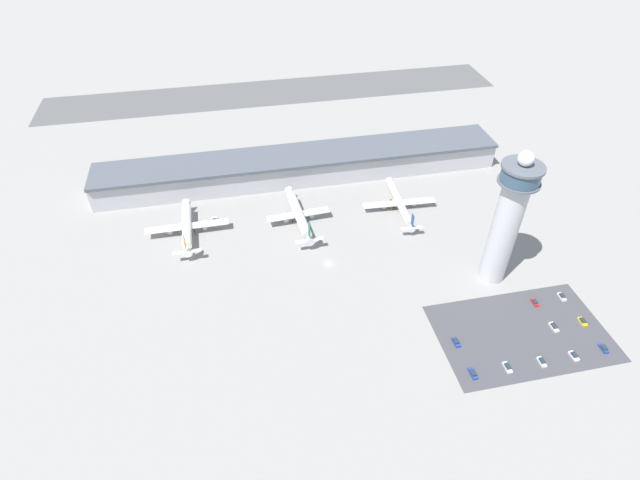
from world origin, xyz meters
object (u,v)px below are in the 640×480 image
(car_yellow_taxi, at_px, (535,302))
(service_truck_fuel, at_px, (215,222))
(car_red_hatchback, at_px, (542,362))
(car_white_wagon, at_px, (473,373))
(car_blue_compact, at_px, (574,356))
(airplane_gate_charlie, at_px, (400,203))
(car_maroon_suv, at_px, (604,348))
(airplane_gate_bravo, at_px, (299,215))
(service_truck_catering, at_px, (392,203))
(car_green_van, at_px, (554,327))
(car_navy_sedan, at_px, (507,367))
(car_grey_coupe, at_px, (456,342))
(car_black_suv, at_px, (583,321))
(control_tower, at_px, (508,219))
(car_silver_sedan, at_px, (562,297))
(airplane_gate_alpha, at_px, (187,226))

(car_yellow_taxi, bearing_deg, service_truck_fuel, 147.57)
(car_red_hatchback, distance_m, car_white_wagon, 26.08)
(car_blue_compact, distance_m, car_red_hatchback, 12.72)
(airplane_gate_charlie, distance_m, car_maroon_suv, 106.87)
(airplane_gate_bravo, height_order, car_yellow_taxi, airplane_gate_bravo)
(service_truck_catering, height_order, car_green_van, service_truck_catering)
(car_navy_sedan, height_order, car_white_wagon, car_navy_sedan)
(car_grey_coupe, xyz_separation_m, car_red_hatchback, (26.31, -14.32, 0.02))
(airplane_gate_charlie, height_order, car_black_suv, airplane_gate_charlie)
(control_tower, height_order, car_silver_sedan, control_tower)
(service_truck_fuel, bearing_deg, car_silver_sedan, -29.81)
(airplane_gate_charlie, bearing_deg, car_white_wagon, -93.29)
(service_truck_catering, bearing_deg, car_blue_compact, -70.76)
(car_grey_coupe, xyz_separation_m, car_black_suv, (51.57, -0.49, 0.00))
(airplane_gate_alpha, height_order, service_truck_catering, airplane_gate_alpha)
(airplane_gate_bravo, xyz_separation_m, service_truck_catering, (48.01, 4.73, -3.84))
(service_truck_catering, distance_m, service_truck_fuel, 87.54)
(car_maroon_suv, height_order, car_white_wagon, car_maroon_suv)
(service_truck_fuel, distance_m, car_green_van, 153.27)
(airplane_gate_charlie, xyz_separation_m, car_grey_coupe, (-5.82, -83.07, -3.35))
(car_grey_coupe, bearing_deg, car_white_wagon, -89.03)
(airplane_gate_charlie, xyz_separation_m, car_black_suv, (45.76, -83.56, -3.34))
(car_yellow_taxi, bearing_deg, car_black_suv, -45.15)
(service_truck_catering, height_order, car_silver_sedan, service_truck_catering)
(control_tower, height_order, car_red_hatchback, control_tower)
(service_truck_fuel, height_order, car_white_wagon, service_truck_fuel)
(control_tower, relative_size, car_blue_compact, 13.68)
(airplane_gate_charlie, xyz_separation_m, car_blue_compact, (33.21, -97.34, -3.36))
(airplane_gate_charlie, bearing_deg, service_truck_catering, 117.70)
(car_navy_sedan, distance_m, car_grey_coupe, 19.25)
(car_blue_compact, distance_m, car_green_van, 13.56)
(service_truck_catering, relative_size, service_truck_fuel, 0.84)
(service_truck_catering, xyz_separation_m, car_yellow_taxi, (35.31, -75.12, -0.50))
(control_tower, relative_size, car_silver_sedan, 13.59)
(car_red_hatchback, bearing_deg, car_white_wagon, 179.11)
(car_green_van, distance_m, car_black_suv, 12.28)
(car_yellow_taxi, bearing_deg, car_maroon_suv, -63.89)
(control_tower, height_order, airplane_gate_alpha, control_tower)
(car_grey_coupe, distance_m, car_silver_sedan, 52.82)
(car_navy_sedan, xyz_separation_m, car_blue_compact, (25.80, -0.30, 0.01))
(car_blue_compact, xyz_separation_m, car_silver_sedan, (12.19, 27.19, 0.02))
(airplane_gate_alpha, xyz_separation_m, car_silver_sedan, (147.74, -71.39, -4.15))
(car_grey_coupe, bearing_deg, airplane_gate_alpha, 138.87)
(airplane_gate_charlie, height_order, service_truck_catering, airplane_gate_charlie)
(car_maroon_suv, xyz_separation_m, car_green_van, (-12.19, 12.78, 0.01))
(service_truck_catering, bearing_deg, car_yellow_taxi, -64.83)
(airplane_gate_charlie, bearing_deg, airplane_gate_alpha, 179.31)
(car_white_wagon, bearing_deg, service_truck_catering, 88.15)
(airplane_gate_bravo, relative_size, car_navy_sedan, 9.12)
(control_tower, bearing_deg, car_navy_sedan, -109.24)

